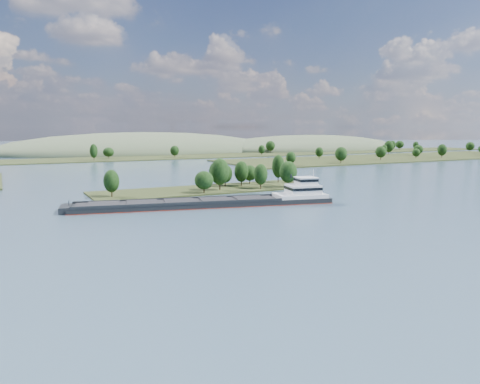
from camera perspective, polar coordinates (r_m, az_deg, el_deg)
ground at (r=152.52m, az=4.94°, el=-2.47°), size 1800.00×1800.00×0.00m
tree_island at (r=206.60m, az=-2.08°, el=1.42°), size 100.00×30.75×14.92m
right_bank at (r=437.98m, az=18.35°, el=4.06°), size 320.00×90.00×15.25m
back_shoreline at (r=417.13m, az=-14.93°, el=3.98°), size 900.00×60.00×15.30m
hill_east at (r=586.33m, az=8.37°, el=5.16°), size 260.00×140.00×36.00m
hill_west at (r=526.68m, az=-11.72°, el=4.78°), size 320.00×160.00×44.00m
cargo_barge at (r=164.62m, az=-2.27°, el=-1.11°), size 93.69×30.63×12.64m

